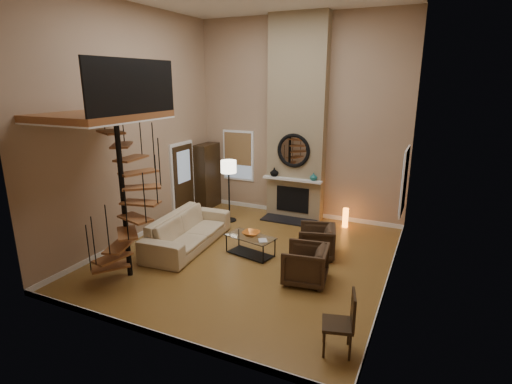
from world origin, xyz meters
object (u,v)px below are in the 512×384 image
at_px(hutch, 207,177).
at_px(coffee_table, 250,243).
at_px(sofa, 188,230).
at_px(side_chair, 344,320).
at_px(accent_lamp, 345,218).
at_px(armchair_far, 309,265).
at_px(armchair_near, 320,241).
at_px(floor_lamp, 229,172).

distance_m(hutch, coffee_table, 3.91).
distance_m(hutch, sofa, 3.13).
height_order(sofa, side_chair, side_chair).
distance_m(sofa, accent_lamp, 4.21).
bearing_deg(armchair_far, side_chair, 22.35).
height_order(armchair_far, coffee_table, armchair_far).
bearing_deg(armchair_far, coffee_table, -120.56).
height_order(armchair_far, accent_lamp, armchair_far).
bearing_deg(armchair_near, coffee_table, -82.16).
relative_size(coffee_table, accent_lamp, 2.22).
relative_size(armchair_near, side_chair, 0.84).
relative_size(sofa, armchair_near, 3.29).
bearing_deg(armchair_near, sofa, -90.73).
height_order(sofa, accent_lamp, sofa).
relative_size(sofa, armchair_far, 3.14).
xyz_separation_m(sofa, floor_lamp, (0.05, 1.97, 1.02)).
xyz_separation_m(hutch, side_chair, (5.42, -5.14, -0.42)).
relative_size(accent_lamp, side_chair, 0.57).
xyz_separation_m(floor_lamp, accent_lamp, (3.06, 0.87, -1.16)).
bearing_deg(side_chair, hutch, 136.47).
xyz_separation_m(sofa, coffee_table, (1.57, 0.15, -0.11)).
distance_m(accent_lamp, side_chair, 5.26).
distance_m(armchair_near, side_chair, 3.29).
relative_size(armchair_far, floor_lamp, 0.48).
height_order(floor_lamp, side_chair, floor_lamp).
height_order(coffee_table, side_chair, side_chair).
height_order(coffee_table, floor_lamp, floor_lamp).
bearing_deg(accent_lamp, coffee_table, -119.86).
xyz_separation_m(armchair_far, coffee_table, (-1.58, 0.64, -0.07)).
height_order(armchair_near, side_chair, side_chair).
relative_size(armchair_near, floor_lamp, 0.46).
height_order(hutch, armchair_far, hutch).
relative_size(sofa, coffee_table, 2.20).
relative_size(floor_lamp, accent_lamp, 3.21).
bearing_deg(floor_lamp, sofa, -91.42).
distance_m(armchair_far, coffee_table, 1.70).
distance_m(sofa, side_chair, 4.81).
bearing_deg(coffee_table, hutch, 135.65).
relative_size(sofa, side_chair, 2.77).
bearing_deg(floor_lamp, side_chair, -45.59).
relative_size(floor_lamp, side_chair, 1.82).
xyz_separation_m(armchair_near, side_chair, (1.22, -3.05, 0.17)).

